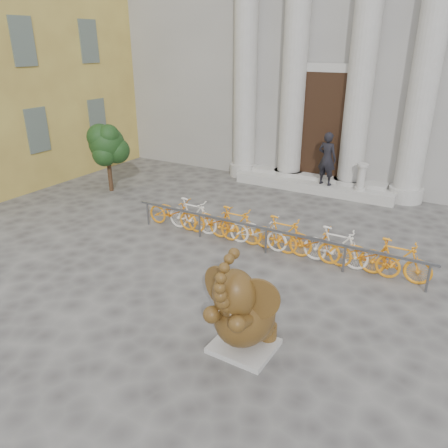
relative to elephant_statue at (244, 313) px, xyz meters
The scene contains 8 objects.
ground 2.16m from the elephant_statue, behind, with size 80.00×80.00×0.00m, color #474442.
classical_building 16.14m from the elephant_statue, 97.49° to the left, with size 22.00×10.70×12.00m.
entrance_steps 9.84m from the elephant_statue, 101.69° to the left, with size 6.00×1.20×0.36m, color #A8A59E.
elephant_statue is the anchor object (origin of this frame).
bike_rack 4.27m from the elephant_statue, 108.05° to the left, with size 8.29×0.53×1.00m.
tree 10.32m from the elephant_statue, 146.31° to the left, with size 1.45×1.32×2.51m.
pedestrian 9.48m from the elephant_statue, 99.11° to the left, with size 0.70×0.46×1.92m, color black.
balustrade_post 9.32m from the elephant_statue, 91.36° to the left, with size 0.39×0.39×0.95m.
Camera 1 is at (4.91, -6.00, 5.19)m, focal length 35.00 mm.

